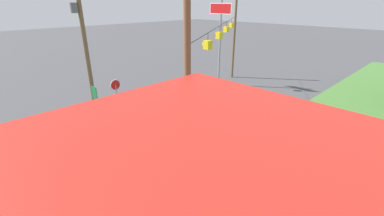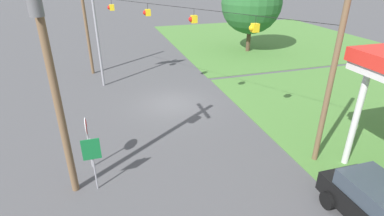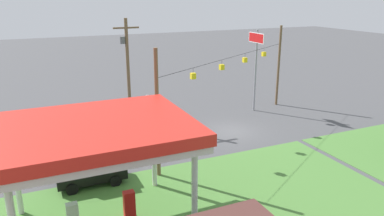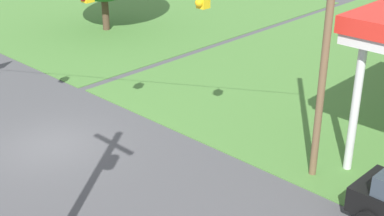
{
  "view_description": "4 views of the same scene",
  "coord_description": "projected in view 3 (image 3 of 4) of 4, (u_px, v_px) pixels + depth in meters",
  "views": [
    {
      "loc": [
        14.16,
        11.24,
        7.6
      ],
      "look_at": [
        3.51,
        0.54,
        1.35
      ],
      "focal_mm": 24.0,
      "sensor_mm": 36.0,
      "label": 1
    },
    {
      "loc": [
        17.77,
        -4.07,
        8.38
      ],
      "look_at": [
        3.6,
        0.28,
        1.3
      ],
      "focal_mm": 28.0,
      "sensor_mm": 36.0,
      "label": 2
    },
    {
      "loc": [
        15.01,
        25.33,
        10.98
      ],
      "look_at": [
        3.87,
        0.53,
        2.66
      ],
      "focal_mm": 35.0,
      "sensor_mm": 36.0,
      "label": 3
    },
    {
      "loc": [
        16.05,
        -9.06,
        9.53
      ],
      "look_at": [
        4.33,
        3.09,
        1.9
      ],
      "focal_mm": 50.0,
      "sensor_mm": 36.0,
      "label": 4
    }
  ],
  "objects": [
    {
      "name": "route_sign",
      "position": [
        130.0,
        106.0,
        32.15
      ],
      "size": [
        0.1,
        0.7,
        2.4
      ],
      "color": "gray",
      "rests_on": "ground"
    },
    {
      "name": "gas_station_canopy",
      "position": [
        96.0,
        133.0,
        17.01
      ],
      "size": [
        8.72,
        7.1,
        5.42
      ],
      "color": "silver",
      "rests_on": "ground"
    },
    {
      "name": "stop_sign_roadside",
      "position": [
        148.0,
        102.0,
        32.94
      ],
      "size": [
        0.8,
        0.08,
        2.5
      ],
      "rotation": [
        0.0,
        0.0,
        3.14
      ],
      "color": "#99999E",
      "rests_on": "ground"
    },
    {
      "name": "ground_plane",
      "position": [
        232.0,
        131.0,
        31.19
      ],
      "size": [
        160.0,
        160.0,
        0.0
      ],
      "primitive_type": "plane",
      "color": "#4C4C4F"
    },
    {
      "name": "car_at_pumps_front",
      "position": [
        92.0,
        170.0,
        22.39
      ],
      "size": [
        4.04,
        2.14,
        1.73
      ],
      "rotation": [
        0.0,
        0.0,
        -0.01
      ],
      "color": "black",
      "rests_on": "ground"
    },
    {
      "name": "fuel_pump_near",
      "position": [
        129.0,
        206.0,
        18.76
      ],
      "size": [
        0.71,
        0.56,
        1.6
      ],
      "color": "gray",
      "rests_on": "ground"
    },
    {
      "name": "utility_pole_main",
      "position": [
        127.0,
        66.0,
        31.99
      ],
      "size": [
        2.2,
        0.44,
        9.07
      ],
      "color": "brown",
      "rests_on": "ground"
    },
    {
      "name": "signal_span_gantry",
      "position": [
        233.0,
        80.0,
        29.91
      ],
      "size": [
        16.57,
        10.24,
        8.04
      ],
      "color": "brown",
      "rests_on": "ground"
    },
    {
      "name": "stop_sign_overhead",
      "position": [
        256.0,
        54.0,
        35.17
      ],
      "size": [
        0.22,
        2.44,
        7.83
      ],
      "color": "gray",
      "rests_on": "ground"
    }
  ]
}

